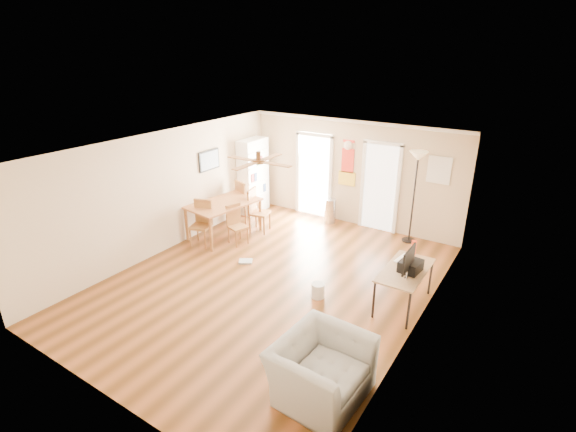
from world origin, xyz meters
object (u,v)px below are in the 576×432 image
Objects in this scene: dining_chair_near at (200,224)px; computer_desk at (403,287)px; torchiere_lamp at (414,198)px; dining_chair_right_b at (238,225)px; dining_chair_far at (248,201)px; trash_can at (330,211)px; dining_chair_right_a at (260,211)px; wastebasket_a at (318,291)px; dining_table at (224,219)px; armchair at (321,369)px; bookshelf at (253,176)px; printer at (411,266)px.

dining_chair_near is 4.62m from computer_desk.
dining_chair_right_b is at bearing -145.56° from torchiere_lamp.
dining_chair_far is 2.12m from trash_can.
wastebasket_a is at bearing -137.73° from dining_chair_right_a.
dining_table is at bearing 89.87° from dining_chair_right_b.
dining_table is 1.25× the size of computer_desk.
torchiere_lamp is (3.89, 1.03, 0.52)m from dining_chair_far.
torchiere_lamp is at bearing 28.35° from dining_table.
computer_desk is at bearing -1.47° from armchair.
dining_chair_near reaches higher than armchair.
dining_table is at bearing 159.87° from wastebasket_a.
dining_chair_far is at bearing 48.01° from dining_chair_right_a.
dining_chair_right_a reaches higher than dining_chair_near.
dining_chair_near is at bearing -95.00° from bookshelf.
dining_chair_near reaches higher than dining_chair_right_b.
armchair is (3.75, -2.96, -0.06)m from dining_chair_right_b.
armchair reaches higher than wastebasket_a.
dining_chair_far reaches higher than dining_chair_right_a.
dining_table is 4.36m from torchiere_lamp.
dining_chair_far is 1.70× the size of trash_can.
dining_chair_right_a reaches higher than dining_chair_right_b.
armchair is (4.30, -3.13, -0.02)m from dining_table.
dining_chair_right_b is at bearing 20.40° from dining_chair_near.
armchair is at bearing -57.53° from bookshelf.
dining_chair_right_a reaches higher than printer.
dining_chair_near is at bearing 171.77° from wastebasket_a.
dining_chair_right_b is at bearing -118.25° from trash_can.
dining_chair_right_b is 0.84× the size of dining_chair_far.
printer is at bearing -7.46° from dining_table.
dining_chair_far is 0.81× the size of computer_desk.
dining_table is at bearing 172.63° from computer_desk.
dining_chair_right_a is 4.16m from computer_desk.
printer is (4.70, 0.09, 0.29)m from dining_chair_near.
computer_desk is 3.54× the size of printer.
trash_can is (1.84, 2.73, -0.19)m from dining_chair_near.
torchiere_lamp reaches higher than dining_table.
dining_table is 1.83× the size of dining_chair_right_b.
dining_chair_near is at bearing -172.65° from printer.
torchiere_lamp is (3.79, 2.05, 0.64)m from dining_table.
dining_chair_right_b is 3.99m from computer_desk.
dining_chair_near is (-0.65, -0.51, 0.06)m from dining_chair_right_b.
bookshelf is 3.14× the size of trash_can.
torchiere_lamp reaches higher than computer_desk.
wastebasket_a is (-1.35, -0.58, -0.22)m from computer_desk.
dining_chair_far is 3.95× the size of wastebasket_a.
wastebasket_a is (2.62, -1.82, -0.39)m from dining_chair_right_a.
bookshelf reaches higher than dining_table.
dining_chair_right_b is at bearing -17.86° from dining_table.
dining_chair_right_a is 1.03× the size of dining_chair_near.
trash_can is at bearing 114.09° from wastebasket_a.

